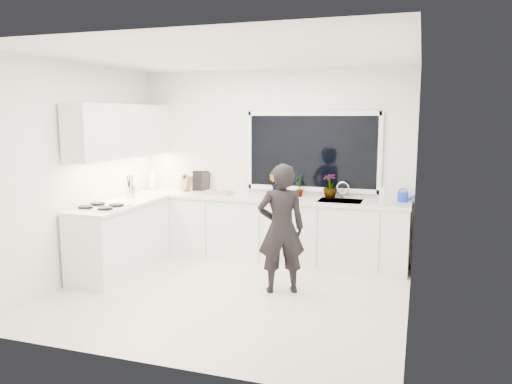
% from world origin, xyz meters
% --- Properties ---
extents(floor, '(4.00, 3.50, 0.02)m').
position_xyz_m(floor, '(0.00, 0.00, -0.01)').
color(floor, beige).
rests_on(floor, ground).
extents(wall_back, '(4.00, 0.02, 2.70)m').
position_xyz_m(wall_back, '(0.00, 1.76, 1.35)').
color(wall_back, white).
rests_on(wall_back, ground).
extents(wall_left, '(0.02, 3.50, 2.70)m').
position_xyz_m(wall_left, '(-2.01, 0.00, 1.35)').
color(wall_left, white).
rests_on(wall_left, ground).
extents(wall_right, '(0.02, 3.50, 2.70)m').
position_xyz_m(wall_right, '(2.01, 0.00, 1.35)').
color(wall_right, white).
rests_on(wall_right, ground).
extents(ceiling, '(4.00, 3.50, 0.02)m').
position_xyz_m(ceiling, '(0.00, 0.00, 2.71)').
color(ceiling, white).
rests_on(ceiling, wall_back).
extents(window, '(1.80, 0.02, 1.00)m').
position_xyz_m(window, '(0.60, 1.73, 1.55)').
color(window, black).
rests_on(window, wall_back).
extents(base_cabinets_back, '(3.92, 0.58, 0.88)m').
position_xyz_m(base_cabinets_back, '(0.00, 1.45, 0.44)').
color(base_cabinets_back, white).
rests_on(base_cabinets_back, floor).
extents(base_cabinets_left, '(0.58, 1.60, 0.88)m').
position_xyz_m(base_cabinets_left, '(-1.67, 0.35, 0.44)').
color(base_cabinets_left, white).
rests_on(base_cabinets_left, floor).
extents(countertop_back, '(3.94, 0.62, 0.04)m').
position_xyz_m(countertop_back, '(0.00, 1.44, 0.90)').
color(countertop_back, silver).
rests_on(countertop_back, base_cabinets_back).
extents(countertop_left, '(0.62, 1.60, 0.04)m').
position_xyz_m(countertop_left, '(-1.67, 0.35, 0.90)').
color(countertop_left, silver).
rests_on(countertop_left, base_cabinets_left).
extents(upper_cabinets, '(0.34, 2.10, 0.70)m').
position_xyz_m(upper_cabinets, '(-1.79, 0.70, 1.85)').
color(upper_cabinets, white).
rests_on(upper_cabinets, wall_left).
extents(sink, '(0.58, 0.42, 0.14)m').
position_xyz_m(sink, '(1.05, 1.45, 0.87)').
color(sink, silver).
rests_on(sink, countertop_back).
extents(faucet, '(0.03, 0.03, 0.22)m').
position_xyz_m(faucet, '(1.05, 1.65, 1.03)').
color(faucet, silver).
rests_on(faucet, countertop_back).
extents(stovetop, '(0.56, 0.48, 0.03)m').
position_xyz_m(stovetop, '(-1.69, -0.00, 0.94)').
color(stovetop, black).
rests_on(stovetop, countertop_left).
extents(person, '(0.65, 0.55, 1.52)m').
position_xyz_m(person, '(0.55, 0.27, 0.76)').
color(person, black).
rests_on(person, floor).
extents(pizza_tray, '(0.47, 0.36, 0.03)m').
position_xyz_m(pizza_tray, '(-0.73, 1.42, 0.94)').
color(pizza_tray, silver).
rests_on(pizza_tray, countertop_back).
extents(pizza, '(0.43, 0.32, 0.01)m').
position_xyz_m(pizza, '(-0.73, 1.42, 0.95)').
color(pizza, '#D2481C').
rests_on(pizza, pizza_tray).
extents(watering_can, '(0.15, 0.15, 0.13)m').
position_xyz_m(watering_can, '(1.85, 1.61, 0.98)').
color(watering_can, '#1632D1').
rests_on(watering_can, countertop_back).
extents(paper_towel_roll, '(0.11, 0.11, 0.26)m').
position_xyz_m(paper_towel_roll, '(-1.85, 1.55, 1.05)').
color(paper_towel_roll, white).
rests_on(paper_towel_roll, countertop_back).
extents(knife_block, '(0.16, 0.14, 0.22)m').
position_xyz_m(knife_block, '(-1.30, 1.59, 1.03)').
color(knife_block, '#A3834C').
rests_on(knife_block, countertop_back).
extents(utensil_crock, '(0.16, 0.16, 0.16)m').
position_xyz_m(utensil_crock, '(-1.77, 0.80, 1.00)').
color(utensil_crock, silver).
rests_on(utensil_crock, countertop_left).
extents(picture_frame_large, '(0.22, 0.05, 0.28)m').
position_xyz_m(picture_frame_large, '(-1.07, 1.69, 1.06)').
color(picture_frame_large, black).
rests_on(picture_frame_large, countertop_back).
extents(picture_frame_small, '(0.25, 0.08, 0.30)m').
position_xyz_m(picture_frame_small, '(-1.11, 1.69, 1.07)').
color(picture_frame_small, black).
rests_on(picture_frame_small, countertop_back).
extents(herb_plants, '(1.00, 0.26, 0.34)m').
position_xyz_m(herb_plants, '(0.52, 1.61, 1.09)').
color(herb_plants, '#26662D').
rests_on(herb_plants, countertop_back).
extents(soap_bottles, '(0.14, 0.11, 0.27)m').
position_xyz_m(soap_bottles, '(1.63, 1.30, 1.04)').
color(soap_bottles, '#D8BF66').
rests_on(soap_bottles, countertop_back).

